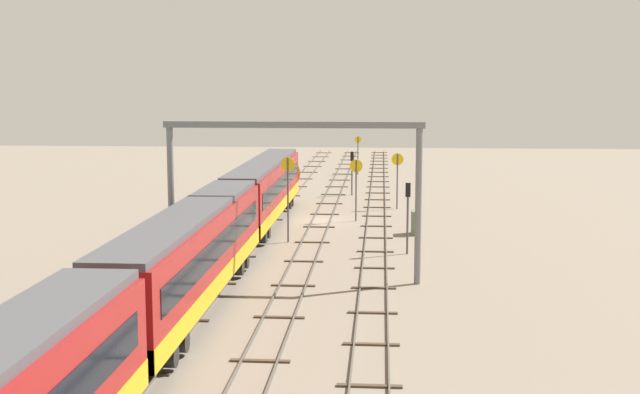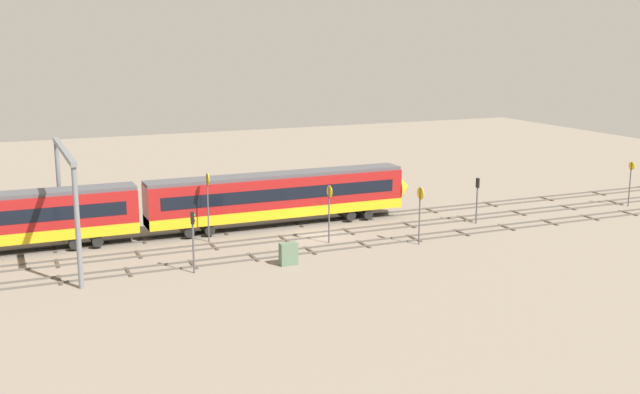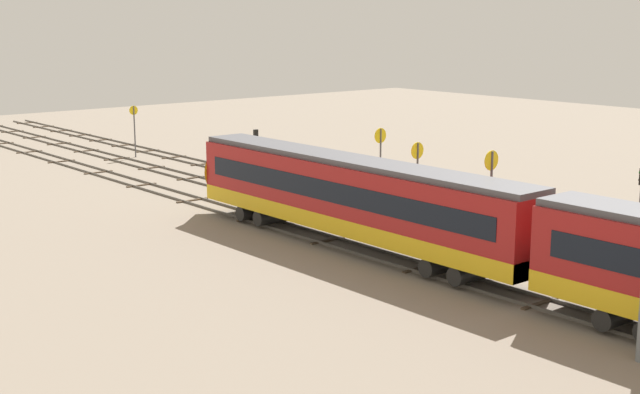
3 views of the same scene
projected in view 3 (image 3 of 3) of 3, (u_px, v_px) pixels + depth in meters
name	position (u px, v px, depth m)	size (l,w,h in m)	color
ground_plane	(384.00, 229.00, 51.48)	(151.85, 151.85, 0.00)	gray
track_near_foreground	(435.00, 218.00, 54.20)	(135.85, 2.40, 0.16)	#59544C
track_second_near	(384.00, 228.00, 51.47)	(135.85, 2.40, 0.16)	#59544C
track_with_train	(328.00, 240.00, 48.73)	(135.85, 2.40, 0.16)	#59544C
speed_sign_near_foreground	(134.00, 124.00, 77.66)	(0.14, 0.82, 4.60)	#4C4C51
speed_sign_mid_trackside	(491.00, 192.00, 42.74)	(0.14, 0.99, 5.93)	#4C4C51
speed_sign_far_trackside	(380.00, 151.00, 59.72)	(0.14, 1.05, 4.88)	#4C4C51
speed_sign_distant_end	(417.00, 169.00, 52.53)	(0.14, 1.02, 4.94)	#4C4C51
signal_light_trackside_approach	(256.00, 149.00, 63.67)	(0.31, 0.32, 4.29)	#4C4C51
relay_cabinet	(536.00, 213.00, 51.78)	(1.38, 0.69, 1.73)	#597259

